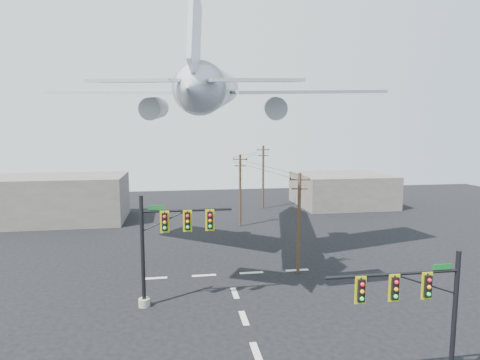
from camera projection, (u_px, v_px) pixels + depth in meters
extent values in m
plane|color=black|center=(256.00, 352.00, 21.73)|extent=(120.00, 120.00, 0.00)
cube|color=beige|center=(256.00, 352.00, 21.73)|extent=(0.40, 2.00, 0.01)
cube|color=beige|center=(244.00, 318.00, 25.65)|extent=(0.40, 2.00, 0.01)
cube|color=beige|center=(235.00, 293.00, 29.57)|extent=(0.40, 2.00, 0.01)
cube|color=beige|center=(155.00, 278.00, 32.55)|extent=(2.00, 0.40, 0.01)
cube|color=beige|center=(204.00, 275.00, 33.18)|extent=(2.00, 0.40, 0.01)
cube|color=beige|center=(251.00, 273.00, 33.80)|extent=(2.00, 0.40, 0.01)
cube|color=beige|center=(297.00, 270.00, 34.43)|extent=(2.00, 0.40, 0.01)
cylinder|color=black|center=(454.00, 318.00, 18.64)|extent=(0.22, 0.22, 6.51)
cylinder|color=black|center=(393.00, 274.00, 17.85)|extent=(6.37, 0.15, 0.15)
cylinder|color=black|center=(425.00, 284.00, 18.17)|extent=(3.38, 0.07, 0.07)
cube|color=black|center=(427.00, 286.00, 18.04)|extent=(0.32, 0.28, 1.02)
cube|color=#C4B60B|center=(427.00, 286.00, 18.06)|extent=(0.51, 0.04, 1.26)
sphere|color=#FB0D26|center=(430.00, 280.00, 17.84)|extent=(0.19, 0.19, 0.19)
sphere|color=orange|center=(429.00, 287.00, 17.88)|extent=(0.19, 0.19, 0.19)
sphere|color=#0DD74F|center=(429.00, 294.00, 17.92)|extent=(0.19, 0.19, 0.19)
cube|color=black|center=(394.00, 288.00, 17.79)|extent=(0.32, 0.28, 1.02)
cube|color=#C4B60B|center=(394.00, 288.00, 17.81)|extent=(0.51, 0.04, 1.26)
sphere|color=#FB0D26|center=(397.00, 282.00, 17.59)|extent=(0.19, 0.19, 0.19)
sphere|color=orange|center=(396.00, 289.00, 17.63)|extent=(0.19, 0.19, 0.19)
sphere|color=#0DD74F|center=(396.00, 296.00, 17.67)|extent=(0.19, 0.19, 0.19)
cube|color=black|center=(361.00, 290.00, 17.54)|extent=(0.32, 0.28, 1.02)
cube|color=#C4B60B|center=(360.00, 290.00, 17.56)|extent=(0.51, 0.04, 1.26)
sphere|color=#FB0D26|center=(362.00, 284.00, 17.35)|extent=(0.19, 0.19, 0.19)
sphere|color=orange|center=(362.00, 292.00, 17.39)|extent=(0.19, 0.19, 0.19)
sphere|color=#0DD74F|center=(362.00, 299.00, 17.43)|extent=(0.19, 0.19, 0.19)
cube|color=#0D5E1D|center=(442.00, 267.00, 18.14)|extent=(0.88, 0.04, 0.24)
cylinder|color=gray|center=(144.00, 302.00, 27.34)|extent=(0.77, 0.77, 0.55)
cylinder|color=black|center=(143.00, 252.00, 26.90)|extent=(0.26, 0.26, 7.68)
cylinder|color=black|center=(187.00, 210.00, 27.03)|extent=(6.04, 0.18, 0.18)
cylinder|color=black|center=(165.00, 221.00, 26.87)|extent=(3.29, 0.09, 0.09)
cube|color=black|center=(165.00, 222.00, 26.72)|extent=(0.37, 0.33, 1.21)
cube|color=#C4B60B|center=(165.00, 222.00, 26.74)|extent=(0.60, 0.04, 1.48)
sphere|color=#FB0D26|center=(164.00, 217.00, 26.49)|extent=(0.22, 0.22, 0.22)
sphere|color=orange|center=(165.00, 222.00, 26.53)|extent=(0.22, 0.22, 0.22)
sphere|color=#0DD74F|center=(165.00, 228.00, 26.58)|extent=(0.22, 0.22, 0.22)
cube|color=black|center=(187.00, 221.00, 26.95)|extent=(0.37, 0.33, 1.21)
cube|color=#C4B60B|center=(187.00, 221.00, 26.98)|extent=(0.60, 0.04, 1.48)
sphere|color=#FB0D26|center=(187.00, 216.00, 26.72)|extent=(0.22, 0.22, 0.22)
sphere|color=orange|center=(188.00, 222.00, 26.77)|extent=(0.22, 0.22, 0.22)
sphere|color=#0DD74F|center=(188.00, 227.00, 26.82)|extent=(0.22, 0.22, 0.22)
cube|color=black|center=(210.00, 220.00, 27.19)|extent=(0.37, 0.33, 1.21)
cube|color=#C4B60B|center=(210.00, 220.00, 27.21)|extent=(0.60, 0.04, 1.48)
sphere|color=#FB0D26|center=(210.00, 215.00, 26.96)|extent=(0.22, 0.22, 0.22)
sphere|color=orange|center=(210.00, 221.00, 27.01)|extent=(0.22, 0.22, 0.22)
sphere|color=#0DD74F|center=(210.00, 226.00, 27.05)|extent=(0.22, 0.22, 0.22)
cube|color=#0D5E1D|center=(156.00, 207.00, 26.61)|extent=(1.04, 0.04, 0.29)
cylinder|color=#4B3320|center=(299.00, 224.00, 33.29)|extent=(0.28, 0.28, 8.48)
cube|color=#4B3320|center=(300.00, 180.00, 32.83)|extent=(1.66, 0.58, 0.11)
cube|color=#4B3320|center=(299.00, 189.00, 32.93)|extent=(1.30, 0.48, 0.11)
cylinder|color=black|center=(290.00, 179.00, 32.91)|extent=(0.09, 0.09, 0.11)
cylinder|color=black|center=(300.00, 179.00, 32.82)|extent=(0.09, 0.09, 0.11)
cylinder|color=black|center=(309.00, 179.00, 32.73)|extent=(0.09, 0.09, 0.11)
cylinder|color=#4B3320|center=(240.00, 191.00, 49.67)|extent=(0.30, 0.30, 9.01)
cube|color=#4B3320|center=(240.00, 159.00, 49.19)|extent=(1.75, 0.74, 0.12)
cube|color=#4B3320|center=(240.00, 166.00, 49.29)|extent=(1.37, 0.60, 0.12)
cylinder|color=black|center=(234.00, 158.00, 49.33)|extent=(0.10, 0.10, 0.12)
cylinder|color=black|center=(240.00, 158.00, 49.18)|extent=(0.10, 0.10, 0.12)
cylinder|color=black|center=(247.00, 159.00, 49.02)|extent=(0.10, 0.10, 0.12)
cylinder|color=#4B3320|center=(263.00, 177.00, 61.09)|extent=(0.33, 0.33, 9.65)
cube|color=#4B3320|center=(263.00, 150.00, 60.57)|extent=(1.98, 0.21, 0.13)
cube|color=#4B3320|center=(263.00, 156.00, 60.68)|extent=(1.54, 0.20, 0.13)
cylinder|color=black|center=(258.00, 149.00, 60.38)|extent=(0.11, 0.11, 0.13)
cylinder|color=black|center=(263.00, 149.00, 60.56)|extent=(0.11, 0.11, 0.13)
cylinder|color=black|center=(269.00, 149.00, 60.73)|extent=(0.11, 0.11, 0.13)
cylinder|color=black|center=(256.00, 168.00, 40.89)|extent=(2.30, 17.11, 0.03)
cylinder|color=black|center=(247.00, 155.00, 54.75)|extent=(5.25, 10.86, 0.03)
cylinder|color=black|center=(271.00, 168.00, 41.14)|extent=(2.19, 17.11, 0.03)
cylinder|color=black|center=(259.00, 154.00, 55.02)|extent=(5.38, 10.86, 0.03)
cylinder|color=#A7ACB3|center=(215.00, 88.00, 37.40)|extent=(7.84, 23.26, 5.90)
cone|color=#A7ACB3|center=(225.00, 88.00, 50.94)|extent=(4.55, 5.97, 4.10)
cone|color=#A7ACB3|center=(193.00, 88.00, 23.86)|extent=(4.19, 5.87, 3.74)
cube|color=#A7ACB3|center=(124.00, 92.00, 36.17)|extent=(14.87, 12.69, 0.80)
cube|color=#A7ACB3|center=(303.00, 92.00, 35.70)|extent=(15.46, 8.53, 0.80)
cylinder|color=#A7ACB3|center=(154.00, 108.00, 37.35)|extent=(2.70, 4.11, 2.39)
cylinder|color=#A7ACB3|center=(275.00, 108.00, 37.02)|extent=(2.70, 4.11, 2.39)
cube|color=#A7ACB3|center=(195.00, 31.00, 24.33)|extent=(1.26, 5.22, 6.51)
cube|color=#A7ACB3|center=(136.00, 81.00, 24.48)|extent=(6.16, 4.69, 0.45)
cube|color=#A7ACB3|center=(254.00, 80.00, 24.27)|extent=(5.81, 2.90, 0.45)
cube|color=slate|center=(54.00, 199.00, 52.53)|extent=(18.00, 10.00, 6.00)
cube|color=slate|center=(342.00, 190.00, 64.05)|extent=(14.00, 12.00, 5.00)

